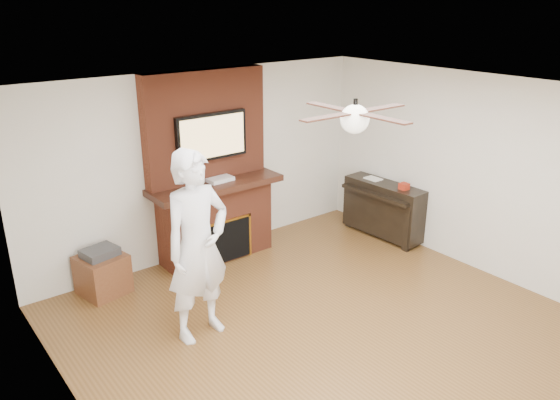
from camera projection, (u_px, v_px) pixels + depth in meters
room_shell at (349, 229)px, 5.22m from camera, size 5.36×5.86×2.86m
fireplace at (212, 186)px, 7.20m from camera, size 1.78×0.64×2.50m
tv at (212, 136)px, 6.93m from camera, size 1.00×0.08×0.60m
ceiling_fan at (355, 118)px, 4.85m from camera, size 1.21×1.21×0.31m
person at (198, 247)px, 5.44m from camera, size 0.79×0.57×2.00m
side_table at (102, 272)px, 6.48m from camera, size 0.59×0.59×0.58m
piano at (383, 208)px, 7.99m from camera, size 0.53×1.27×0.91m
cable_box at (220, 179)px, 7.13m from camera, size 0.35×0.21×0.05m
candle_orange at (206, 259)px, 7.25m from camera, size 0.07×0.07×0.13m
candle_green at (220, 259)px, 7.30m from camera, size 0.06×0.06×0.09m
candle_cream at (236, 253)px, 7.45m from camera, size 0.08×0.08×0.12m
candle_blue at (240, 252)px, 7.52m from camera, size 0.06×0.06×0.09m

